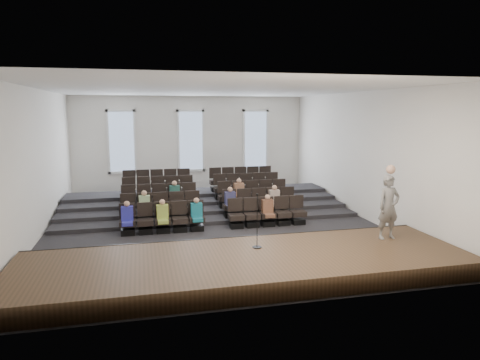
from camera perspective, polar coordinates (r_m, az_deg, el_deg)
name	(u,v)px	position (r m, az deg, el deg)	size (l,w,h in m)	color
ground	(214,225)	(16.21, -3.49, -5.98)	(14.00, 14.00, 0.00)	black
ceiling	(213,89)	(15.67, -3.67, 11.99)	(12.00, 14.00, 0.02)	white
wall_back	(191,144)	(22.67, -6.57, 4.73)	(12.00, 0.04, 5.00)	white
wall_front	(270,195)	(8.98, 3.99, -2.00)	(12.00, 0.04, 5.00)	white
wall_left	(36,163)	(15.90, -25.51, 2.01)	(0.04, 14.00, 5.00)	white
wall_right	(362,155)	(17.77, 15.96, 3.22)	(0.04, 14.00, 5.00)	white
stage	(247,266)	(11.38, 0.95, -11.33)	(11.80, 3.60, 0.50)	#47311E
stage_lip	(233,245)	(13.01, -0.98, -8.67)	(11.80, 0.06, 0.52)	black
risers	(202,202)	(19.21, -5.10, -2.99)	(11.80, 4.80, 0.60)	black
seating_rows	(207,199)	(17.54, -4.37, -2.54)	(6.80, 4.70, 1.67)	black
windows	(191,141)	(22.59, -6.56, 5.22)	(8.44, 0.10, 3.24)	white
audience	(204,203)	(16.18, -4.86, -3.13)	(6.05, 2.64, 1.10)	#98AE45
speaker	(389,207)	(13.30, 19.20, -3.42)	(0.69, 0.46, 1.90)	slate
mic_stand	(257,232)	(11.86, 2.29, -6.89)	(0.26, 0.26, 1.53)	black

